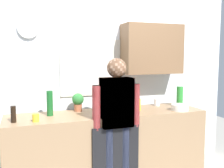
# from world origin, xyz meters

# --- Properties ---
(kitchen_counter) EXTENTS (2.47, 0.64, 0.92)m
(kitchen_counter) POSITION_xyz_m (0.00, 0.30, 0.46)
(kitchen_counter) COLOR #937251
(kitchen_counter) RESTS_ON ground_plane
(dishwasher_panel) EXTENTS (0.56, 0.02, 0.83)m
(dishwasher_panel) POSITION_xyz_m (-0.02, -0.03, 0.41)
(dishwasher_panel) COLOR black
(dishwasher_panel) RESTS_ON ground_plane
(back_wall_assembly) EXTENTS (4.07, 0.42, 2.60)m
(back_wall_assembly) POSITION_xyz_m (0.10, 0.70, 1.36)
(back_wall_assembly) COLOR silver
(back_wall_assembly) RESTS_ON ground_plane
(coffee_maker) EXTENTS (0.20, 0.20, 0.33)m
(coffee_maker) POSITION_xyz_m (-0.01, 0.11, 1.07)
(coffee_maker) COLOR black
(coffee_maker) RESTS_ON kitchen_counter
(bottle_green_wine) EXTENTS (0.07, 0.07, 0.30)m
(bottle_green_wine) POSITION_xyz_m (-0.70, 0.37, 1.07)
(bottle_green_wine) COLOR #195923
(bottle_green_wine) RESTS_ON kitchen_counter
(bottle_dark_sauce) EXTENTS (0.06, 0.06, 0.18)m
(bottle_dark_sauce) POSITION_xyz_m (-1.11, 0.18, 1.01)
(bottle_dark_sauce) COLOR black
(bottle_dark_sauce) RESTS_ON kitchen_counter
(bottle_clear_soda) EXTENTS (0.09, 0.09, 0.28)m
(bottle_clear_soda) POSITION_xyz_m (1.09, 0.36, 1.06)
(bottle_clear_soda) COLOR #2D8C33
(bottle_clear_soda) RESTS_ON kitchen_counter
(cup_terracotta_mug) EXTENTS (0.08, 0.08, 0.09)m
(cup_terracotta_mug) POSITION_xyz_m (0.04, 0.44, 0.96)
(cup_terracotta_mug) COLOR #B26647
(cup_terracotta_mug) RESTS_ON kitchen_counter
(cup_yellow_cup) EXTENTS (0.07, 0.07, 0.09)m
(cup_yellow_cup) POSITION_xyz_m (-0.88, 0.13, 0.96)
(cup_yellow_cup) COLOR yellow
(cup_yellow_cup) RESTS_ON kitchen_counter
(cup_white_mug) EXTENTS (0.08, 0.08, 0.10)m
(cup_white_mug) POSITION_xyz_m (0.80, 0.49, 0.97)
(cup_white_mug) COLOR white
(cup_white_mug) RESTS_ON kitchen_counter
(mixing_bowl) EXTENTS (0.22, 0.22, 0.08)m
(mixing_bowl) POSITION_xyz_m (0.92, 0.11, 0.96)
(mixing_bowl) COLOR white
(mixing_bowl) RESTS_ON kitchen_counter
(potted_plant) EXTENTS (0.15, 0.15, 0.23)m
(potted_plant) POSITION_xyz_m (-0.34, 0.51, 1.05)
(potted_plant) COLOR #9E5638
(potted_plant) RESTS_ON kitchen_counter
(dish_soap) EXTENTS (0.06, 0.06, 0.18)m
(dish_soap) POSITION_xyz_m (0.41, 0.29, 1.00)
(dish_soap) COLOR yellow
(dish_soap) RESTS_ON kitchen_counter
(person_at_sink) EXTENTS (0.57, 0.22, 1.60)m
(person_at_sink) POSITION_xyz_m (0.00, 0.00, 0.95)
(person_at_sink) COLOR #3F4766
(person_at_sink) RESTS_ON ground_plane
(person_guest) EXTENTS (0.57, 0.22, 1.60)m
(person_guest) POSITION_xyz_m (0.00, 0.00, 0.95)
(person_guest) COLOR #3F4766
(person_guest) RESTS_ON ground_plane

